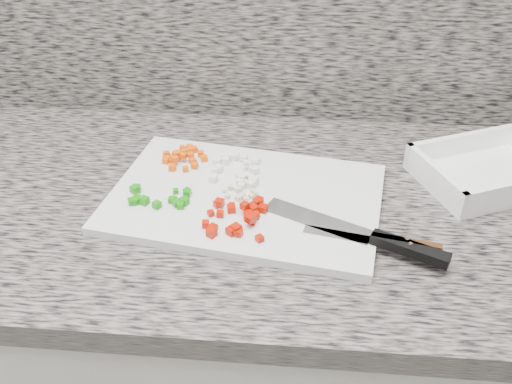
{
  "coord_description": "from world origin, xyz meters",
  "views": [
    {
      "loc": [
        0.19,
        0.65,
        1.46
      ],
      "look_at": [
        0.12,
        1.4,
        0.93
      ],
      "focal_mm": 40.0,
      "sensor_mm": 36.0,
      "label": 1
    }
  ],
  "objects": [
    {
      "name": "green_pepper_pile",
      "position": [
        -0.04,
        1.39,
        0.92
      ],
      "size": [
        0.11,
        0.06,
        0.01
      ],
      "color": "#167D0B",
      "rests_on": "cutting_board"
    },
    {
      "name": "cabinet",
      "position": [
        0.0,
        1.44,
        0.43
      ],
      "size": [
        3.92,
        0.62,
        0.86
      ],
      "primitive_type": "cube",
      "color": "beige",
      "rests_on": "ground"
    },
    {
      "name": "garlic_pile",
      "position": [
        0.09,
        1.43,
        0.92
      ],
      "size": [
        0.06,
        0.06,
        0.01
      ],
      "color": "beige",
      "rests_on": "cutting_board"
    },
    {
      "name": "tray",
      "position": [
        0.52,
        1.53,
        0.92
      ],
      "size": [
        0.29,
        0.26,
        0.05
      ],
      "rotation": [
        0.0,
        0.0,
        0.43
      ],
      "color": "white",
      "rests_on": "countertop"
    },
    {
      "name": "chef_knife",
      "position": [
        0.31,
        1.32,
        0.92
      ],
      "size": [
        0.28,
        0.15,
        0.02
      ],
      "rotation": [
        0.0,
        0.0,
        -0.44
      ],
      "color": "white",
      "rests_on": "cutting_board"
    },
    {
      "name": "onion_pile",
      "position": [
        0.08,
        1.49,
        0.92
      ],
      "size": [
        0.09,
        0.11,
        0.02
      ],
      "color": "silver",
      "rests_on": "cutting_board"
    },
    {
      "name": "paring_knife",
      "position": [
        0.32,
        1.31,
        0.92
      ],
      "size": [
        0.2,
        0.06,
        0.02
      ],
      "rotation": [
        0.0,
        0.0,
        -0.2
      ],
      "color": "white",
      "rests_on": "cutting_board"
    },
    {
      "name": "countertop",
      "position": [
        0.0,
        1.44,
        0.88
      ],
      "size": [
        3.96,
        0.64,
        0.04
      ],
      "primitive_type": "cube",
      "color": "slate",
      "rests_on": "cabinet"
    },
    {
      "name": "red_pepper_pile",
      "position": [
        0.1,
        1.35,
        0.92
      ],
      "size": [
        0.1,
        0.11,
        0.02
      ],
      "color": "#AB1202",
      "rests_on": "cutting_board"
    },
    {
      "name": "carrot_pile",
      "position": [
        -0.03,
        1.52,
        0.92
      ],
      "size": [
        0.09,
        0.09,
        0.02
      ],
      "color": "#E54C04",
      "rests_on": "cutting_board"
    },
    {
      "name": "cutting_board",
      "position": [
        0.1,
        1.42,
        0.91
      ],
      "size": [
        0.49,
        0.36,
        0.01
      ],
      "primitive_type": "cube",
      "rotation": [
        0.0,
        0.0,
        -0.15
      ],
      "color": "silver",
      "rests_on": "countertop"
    }
  ]
}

